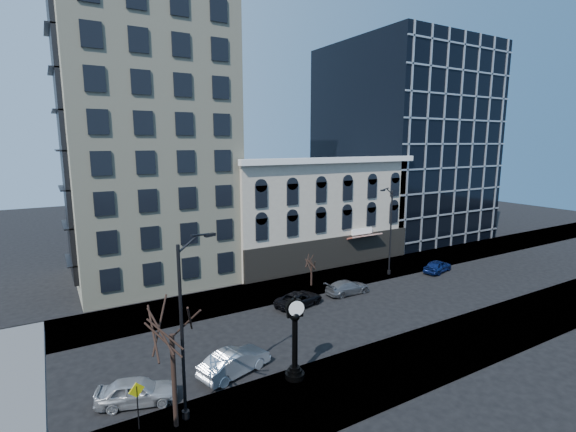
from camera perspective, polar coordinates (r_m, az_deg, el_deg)
ground at (r=33.04m, az=0.54°, el=-15.19°), size 160.00×160.00×0.00m
sidewalk_far at (r=39.54m, az=-5.54°, el=-10.78°), size 160.00×6.00×0.12m
sidewalk_near at (r=27.27m, az=9.85°, el=-21.04°), size 160.00×6.00×0.12m
cream_tower at (r=45.77m, az=-19.30°, el=16.06°), size 15.90×15.40×42.50m
victorian_row at (r=50.39m, az=2.96°, el=0.78°), size 22.60×11.19×12.50m
glass_office at (r=66.42m, az=15.32°, el=9.61°), size 20.00×20.15×28.00m
street_clock at (r=25.75m, az=0.94°, el=-16.74°), size 1.18×1.18×5.20m
street_lamp_near at (r=21.39m, az=-13.02°, el=-8.31°), size 2.44×1.00×9.69m
street_lamp_far at (r=44.30m, az=13.53°, el=1.01°), size 2.43×0.91×9.57m
bare_tree_near at (r=21.07m, az=-15.77°, el=-12.75°), size 4.57×4.57×7.84m
bare_tree_far at (r=41.15m, az=3.24°, el=-5.94°), size 2.05×2.05×3.52m
warning_sign at (r=23.31m, az=-19.94°, el=-22.26°), size 0.80×0.25×2.51m
car_near_a at (r=25.93m, az=-19.95°, el=-21.59°), size 4.61×2.99×1.46m
car_near_b at (r=27.33m, az=-7.31°, el=-19.17°), size 4.97×2.91×1.55m
car_far_a at (r=36.98m, az=1.52°, el=-11.28°), size 4.99×3.22×1.28m
car_far_b at (r=40.15m, az=8.14°, el=-9.62°), size 4.46×1.82×1.29m
car_far_c at (r=48.88m, az=19.77°, el=-6.47°), size 4.37×2.59×1.40m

